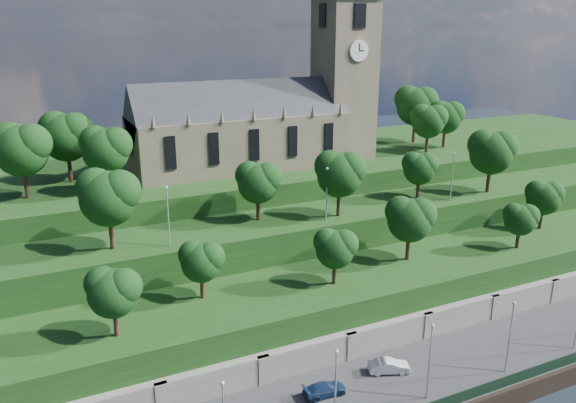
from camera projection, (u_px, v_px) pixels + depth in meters
promenade at (419, 381)px, 57.14m from camera, size 160.00×12.00×2.00m
fence at (457, 398)px, 52.00m from camera, size 160.00×0.10×1.20m
retaining_wall at (386, 340)px, 61.84m from camera, size 160.00×2.10×5.00m
embankment_lower at (357, 304)px, 66.59m from camera, size 160.00×12.00×8.00m
embankment_upper at (314, 256)px, 75.47m from camera, size 160.00×10.00×12.00m
hilltop at (255, 203)px, 93.12m from camera, size 160.00×32.00×15.00m
church at (268, 115)px, 85.47m from camera, size 38.60×12.35×27.60m
trees_lower at (379, 231)px, 65.24m from camera, size 64.39×8.65×8.09m
trees_upper at (334, 171)px, 71.84m from camera, size 60.58×8.66×9.32m
trees_hilltop at (263, 125)px, 84.50m from camera, size 73.94×16.36×10.31m
lamp_posts_promenade at (430, 356)px, 51.64m from camera, size 60.36×0.36×7.90m
lamp_posts_upper at (327, 190)px, 69.85m from camera, size 40.36×0.36×6.99m
car_middle at (389, 366)px, 56.76m from camera, size 4.46×2.91×1.39m
car_right at (325, 389)px, 53.29m from camera, size 4.39×2.03×1.24m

